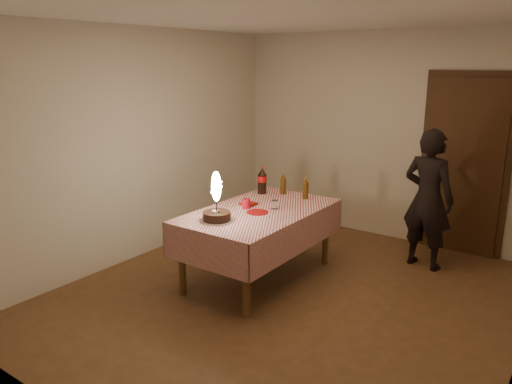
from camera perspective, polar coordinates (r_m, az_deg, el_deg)
ground at (r=4.97m, az=3.68°, el=-11.81°), size 4.00×4.50×0.01m
room_shell at (r=4.54m, az=4.89°, el=7.50°), size 4.04×4.54×2.62m
dining_table at (r=5.12m, az=0.33°, el=-3.14°), size 1.02×1.72×0.75m
birthday_cake at (r=4.73m, az=-4.52°, el=-1.86°), size 0.33×0.33×0.48m
red_plate at (r=5.00m, az=0.16°, el=-2.32°), size 0.22×0.22×0.01m
red_cup at (r=5.14m, az=-1.11°, el=-1.34°), size 0.08×0.08×0.10m
clear_cup at (r=5.12m, az=2.16°, el=-1.45°), size 0.07×0.07×0.09m
napkin_stack at (r=5.27m, az=-0.88°, el=-1.37°), size 0.15×0.15×0.02m
cola_bottle at (r=5.70m, az=0.70°, el=1.34°), size 0.10×0.10×0.32m
amber_bottle_left at (r=5.69m, az=3.12°, el=0.94°), size 0.06×0.06×0.26m
amber_bottle_right at (r=5.50m, az=5.68°, el=0.42°), size 0.06×0.06×0.26m
photographer at (r=5.72m, az=19.06°, el=-0.75°), size 0.62×0.48×1.55m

